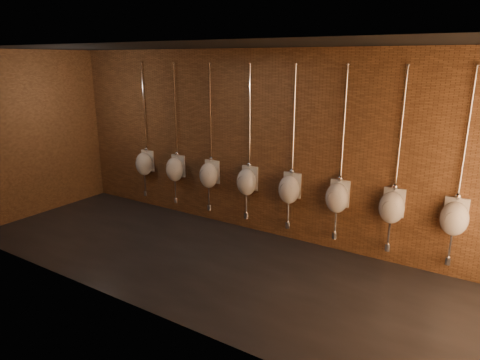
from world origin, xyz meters
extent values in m
plane|color=black|center=(0.00, 0.00, 0.00)|extent=(8.50, 8.50, 0.00)
cube|color=black|center=(0.00, 0.00, 3.20)|extent=(8.50, 3.00, 0.04)
cube|color=brown|center=(0.00, 1.50, 1.60)|extent=(8.50, 0.04, 3.20)
cube|color=brown|center=(0.00, -1.50, 1.60)|extent=(8.50, 0.04, 3.20)
cube|color=brown|center=(-4.25, 0.00, 1.60)|extent=(0.04, 3.00, 3.20)
ellipsoid|color=silver|center=(-2.72, 1.36, 0.93)|extent=(0.38, 0.34, 0.49)
cube|color=silver|center=(-2.72, 1.48, 0.98)|extent=(0.31, 0.05, 0.44)
cylinder|color=#989898|center=(-2.72, 1.24, 0.96)|extent=(0.21, 0.03, 0.21)
cylinder|color=white|center=(-2.72, 1.46, 2.06)|extent=(0.03, 0.03, 1.78)
sphere|color=white|center=(-2.72, 1.45, 1.23)|extent=(0.09, 0.09, 0.09)
cylinder|color=white|center=(-2.72, 1.46, 2.95)|extent=(0.06, 0.06, 0.01)
cylinder|color=white|center=(-2.72, 1.36, 0.55)|extent=(0.03, 0.03, 0.39)
cylinder|color=white|center=(-2.72, 1.36, 0.30)|extent=(0.09, 0.09, 0.12)
cylinder|color=white|center=(-2.72, 1.44, 0.30)|extent=(0.03, 0.16, 0.03)
ellipsoid|color=silver|center=(-1.88, 1.36, 0.93)|extent=(0.38, 0.34, 0.49)
cube|color=silver|center=(-1.88, 1.48, 0.98)|extent=(0.31, 0.05, 0.44)
cylinder|color=#989898|center=(-1.88, 1.24, 0.96)|extent=(0.21, 0.03, 0.21)
cylinder|color=white|center=(-1.88, 1.46, 2.06)|extent=(0.03, 0.03, 1.78)
sphere|color=white|center=(-1.88, 1.45, 1.23)|extent=(0.09, 0.09, 0.09)
cylinder|color=white|center=(-1.88, 1.46, 2.95)|extent=(0.06, 0.06, 0.01)
cylinder|color=white|center=(-1.88, 1.36, 0.55)|extent=(0.03, 0.03, 0.39)
cylinder|color=white|center=(-1.88, 1.36, 0.30)|extent=(0.09, 0.09, 0.12)
cylinder|color=white|center=(-1.88, 1.44, 0.30)|extent=(0.03, 0.16, 0.03)
ellipsoid|color=silver|center=(-1.05, 1.36, 0.93)|extent=(0.38, 0.34, 0.49)
cube|color=silver|center=(-1.05, 1.48, 0.98)|extent=(0.31, 0.05, 0.44)
cylinder|color=#989898|center=(-1.05, 1.24, 0.96)|extent=(0.21, 0.03, 0.21)
cylinder|color=white|center=(-1.05, 1.46, 2.06)|extent=(0.03, 0.03, 1.78)
sphere|color=white|center=(-1.05, 1.45, 1.23)|extent=(0.09, 0.09, 0.09)
cylinder|color=white|center=(-1.05, 1.46, 2.95)|extent=(0.06, 0.06, 0.01)
cylinder|color=white|center=(-1.05, 1.36, 0.55)|extent=(0.03, 0.03, 0.39)
cylinder|color=white|center=(-1.05, 1.36, 0.30)|extent=(0.09, 0.09, 0.12)
cylinder|color=white|center=(-1.05, 1.44, 0.30)|extent=(0.03, 0.16, 0.03)
ellipsoid|color=silver|center=(-0.22, 1.36, 0.93)|extent=(0.38, 0.34, 0.49)
cube|color=silver|center=(-0.22, 1.48, 0.98)|extent=(0.31, 0.05, 0.44)
cylinder|color=#989898|center=(-0.22, 1.24, 0.96)|extent=(0.21, 0.03, 0.21)
cylinder|color=white|center=(-0.22, 1.46, 2.06)|extent=(0.03, 0.03, 1.78)
sphere|color=white|center=(-0.22, 1.45, 1.23)|extent=(0.09, 0.09, 0.09)
cylinder|color=white|center=(-0.22, 1.46, 2.95)|extent=(0.06, 0.06, 0.01)
cylinder|color=white|center=(-0.22, 1.36, 0.55)|extent=(0.03, 0.03, 0.39)
cylinder|color=white|center=(-0.22, 1.36, 0.30)|extent=(0.09, 0.09, 0.12)
cylinder|color=white|center=(-0.22, 1.44, 0.30)|extent=(0.03, 0.16, 0.03)
ellipsoid|color=silver|center=(0.62, 1.36, 0.93)|extent=(0.38, 0.34, 0.49)
cube|color=silver|center=(0.62, 1.48, 0.98)|extent=(0.31, 0.05, 0.44)
cylinder|color=#989898|center=(0.62, 1.24, 0.96)|extent=(0.21, 0.03, 0.21)
cylinder|color=white|center=(0.62, 1.46, 2.06)|extent=(0.03, 0.03, 1.78)
sphere|color=white|center=(0.62, 1.45, 1.23)|extent=(0.09, 0.09, 0.09)
cylinder|color=white|center=(0.62, 1.46, 2.95)|extent=(0.06, 0.06, 0.01)
cylinder|color=white|center=(0.62, 1.36, 0.55)|extent=(0.03, 0.03, 0.39)
cylinder|color=white|center=(0.62, 1.36, 0.30)|extent=(0.09, 0.09, 0.12)
cylinder|color=white|center=(0.62, 1.44, 0.30)|extent=(0.03, 0.16, 0.03)
ellipsoid|color=silver|center=(1.45, 1.36, 0.93)|extent=(0.38, 0.34, 0.49)
cube|color=silver|center=(1.45, 1.48, 0.98)|extent=(0.31, 0.05, 0.44)
cylinder|color=#989898|center=(1.45, 1.24, 0.96)|extent=(0.21, 0.03, 0.21)
cylinder|color=white|center=(1.45, 1.46, 2.06)|extent=(0.03, 0.03, 1.78)
sphere|color=white|center=(1.45, 1.45, 1.23)|extent=(0.09, 0.09, 0.09)
cylinder|color=white|center=(1.45, 1.46, 2.95)|extent=(0.06, 0.06, 0.01)
cylinder|color=white|center=(1.45, 1.36, 0.55)|extent=(0.03, 0.03, 0.39)
cylinder|color=white|center=(1.45, 1.36, 0.30)|extent=(0.09, 0.09, 0.12)
cylinder|color=white|center=(1.45, 1.44, 0.30)|extent=(0.03, 0.16, 0.03)
ellipsoid|color=silver|center=(2.28, 1.36, 0.93)|extent=(0.38, 0.34, 0.49)
cube|color=silver|center=(2.28, 1.48, 0.98)|extent=(0.31, 0.05, 0.44)
cylinder|color=#989898|center=(2.28, 1.24, 0.96)|extent=(0.21, 0.03, 0.21)
cylinder|color=white|center=(2.28, 1.46, 2.06)|extent=(0.03, 0.03, 1.78)
sphere|color=white|center=(2.28, 1.45, 1.23)|extent=(0.09, 0.09, 0.09)
cylinder|color=white|center=(2.28, 1.46, 2.95)|extent=(0.06, 0.06, 0.01)
cylinder|color=white|center=(2.28, 1.36, 0.55)|extent=(0.03, 0.03, 0.39)
cylinder|color=white|center=(2.28, 1.36, 0.30)|extent=(0.09, 0.09, 0.12)
cylinder|color=white|center=(2.28, 1.44, 0.30)|extent=(0.03, 0.16, 0.03)
ellipsoid|color=silver|center=(3.12, 1.36, 0.93)|extent=(0.38, 0.34, 0.49)
cube|color=silver|center=(3.12, 1.48, 0.98)|extent=(0.31, 0.05, 0.44)
cylinder|color=#989898|center=(3.12, 1.24, 0.96)|extent=(0.21, 0.03, 0.21)
cylinder|color=white|center=(3.12, 1.46, 2.06)|extent=(0.03, 0.03, 1.78)
sphere|color=white|center=(3.12, 1.45, 1.23)|extent=(0.09, 0.09, 0.09)
cylinder|color=white|center=(3.12, 1.46, 2.95)|extent=(0.06, 0.06, 0.01)
cylinder|color=white|center=(3.12, 1.36, 0.55)|extent=(0.03, 0.03, 0.39)
cylinder|color=white|center=(3.12, 1.36, 0.30)|extent=(0.09, 0.09, 0.12)
cylinder|color=white|center=(3.12, 1.44, 0.30)|extent=(0.03, 0.16, 0.03)
camera|label=1|loc=(3.59, -4.82, 3.04)|focal=32.00mm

